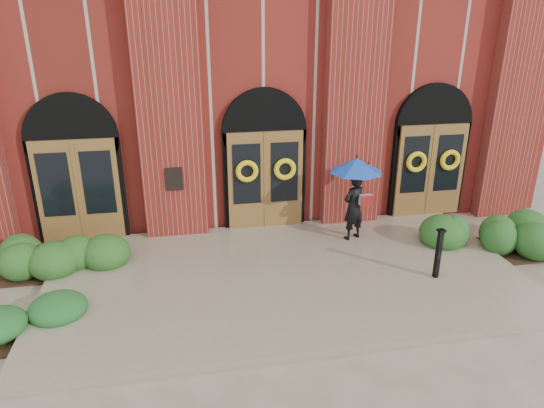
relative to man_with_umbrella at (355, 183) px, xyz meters
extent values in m
plane|color=tan|center=(-1.97, -1.56, -1.58)|extent=(90.00, 90.00, 0.00)
cube|color=gray|center=(-1.97, -1.41, -1.50)|extent=(10.00, 5.30, 0.15)
cube|color=maroon|center=(-1.97, 7.34, 1.92)|extent=(16.00, 12.00, 7.00)
cube|color=black|center=(-4.22, 0.91, 0.07)|extent=(0.40, 0.05, 0.55)
cube|color=maroon|center=(-4.22, 1.17, 1.92)|extent=(1.50, 0.45, 7.00)
cube|color=maroon|center=(0.28, 1.17, 1.92)|extent=(1.50, 0.45, 7.00)
cube|color=maroon|center=(4.78, 1.17, 1.92)|extent=(1.50, 0.45, 7.00)
cube|color=brown|center=(-6.47, 1.15, -0.18)|extent=(1.90, 0.10, 2.50)
cylinder|color=black|center=(-6.47, 1.29, 1.07)|extent=(2.10, 0.22, 2.10)
cube|color=brown|center=(-1.97, 1.15, -0.18)|extent=(1.90, 0.10, 2.50)
cylinder|color=black|center=(-1.97, 1.29, 1.07)|extent=(2.10, 0.22, 2.10)
cube|color=brown|center=(2.53, 1.15, -0.18)|extent=(1.90, 0.10, 2.50)
cylinder|color=black|center=(2.53, 1.29, 1.07)|extent=(2.10, 0.22, 2.10)
torus|color=yellow|center=(-2.45, 1.03, 0.12)|extent=(0.57, 0.13, 0.57)
torus|color=yellow|center=(-1.49, 1.03, 0.12)|extent=(0.57, 0.13, 0.57)
torus|color=yellow|center=(2.05, 1.03, 0.12)|extent=(0.57, 0.13, 0.57)
torus|color=yellow|center=(3.01, 1.03, 0.12)|extent=(0.57, 0.13, 0.57)
imported|color=black|center=(0.00, 0.00, -0.60)|extent=(0.71, 0.60, 1.65)
cone|color=#1647B0|center=(0.00, 0.00, 0.45)|extent=(1.67, 1.67, 0.33)
cylinder|color=black|center=(0.05, -0.05, 0.01)|extent=(0.02, 0.02, 0.55)
cube|color=#AEB2B4|center=(0.24, -0.13, -0.38)|extent=(0.34, 0.26, 0.24)
cube|color=maroon|center=(0.24, -0.22, -0.38)|extent=(0.29, 0.14, 0.24)
cube|color=black|center=(1.09, -2.16, -0.90)|extent=(0.10, 0.10, 1.05)
cube|color=black|center=(1.09, -2.16, -0.36)|extent=(0.16, 0.16, 0.04)
ellipsoid|color=#23501A|center=(-7.17, -0.04, -1.20)|extent=(2.90, 1.16, 0.74)
ellipsoid|color=#204C1B|center=(3.58, -1.06, -1.17)|extent=(3.14, 1.25, 0.80)
ellipsoid|color=#1B511E|center=(-7.07, -2.43, -1.34)|extent=(1.35, 1.16, 0.48)
camera|label=1|loc=(-3.94, -10.33, 3.69)|focal=32.00mm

